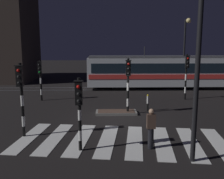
{
  "coord_description": "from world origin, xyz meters",
  "views": [
    {
      "loc": [
        -0.67,
        -14.45,
        4.26
      ],
      "look_at": [
        -0.27,
        2.06,
        1.4
      ],
      "focal_mm": 40.99,
      "sensor_mm": 36.0,
      "label": 1
    }
  ],
  "objects_px": {
    "traffic_light_corner_near_left": "(21,89)",
    "traffic_light_kerb_mid_left": "(79,104)",
    "traffic_light_corner_far_left": "(40,74)",
    "street_lamp_trackside_right": "(185,45)",
    "street_lamp_near_kerb": "(202,32)",
    "pedestrian_waiting_at_kerb": "(151,128)",
    "tram": "(168,71)",
    "traffic_light_median_centre": "(128,78)",
    "traffic_light_corner_far_right": "(187,70)",
    "bollard_island_edge": "(148,103)"
  },
  "relations": [
    {
      "from": "tram",
      "to": "street_lamp_near_kerb",
      "type": "bearing_deg",
      "value": -100.19
    },
    {
      "from": "traffic_light_corner_near_left",
      "to": "traffic_light_median_centre",
      "type": "bearing_deg",
      "value": 36.75
    },
    {
      "from": "street_lamp_near_kerb",
      "to": "street_lamp_trackside_right",
      "type": "xyz_separation_m",
      "value": [
        4.23,
        15.44,
        -0.42
      ]
    },
    {
      "from": "bollard_island_edge",
      "to": "traffic_light_corner_far_right",
      "type": "bearing_deg",
      "value": 44.07
    },
    {
      "from": "traffic_light_corner_near_left",
      "to": "street_lamp_near_kerb",
      "type": "distance_m",
      "value": 8.04
    },
    {
      "from": "traffic_light_kerb_mid_left",
      "to": "bollard_island_edge",
      "type": "distance_m",
      "value": 7.59
    },
    {
      "from": "traffic_light_corner_far_left",
      "to": "traffic_light_kerb_mid_left",
      "type": "distance_m",
      "value": 10.54
    },
    {
      "from": "street_lamp_trackside_right",
      "to": "bollard_island_edge",
      "type": "xyz_separation_m",
      "value": [
        -4.7,
        -7.76,
        -3.71
      ]
    },
    {
      "from": "tram",
      "to": "bollard_island_edge",
      "type": "relative_size",
      "value": 14.4
    },
    {
      "from": "bollard_island_edge",
      "to": "street_lamp_trackside_right",
      "type": "bearing_deg",
      "value": 58.8
    },
    {
      "from": "traffic_light_kerb_mid_left",
      "to": "traffic_light_corner_far_right",
      "type": "height_order",
      "value": "traffic_light_corner_far_right"
    },
    {
      "from": "traffic_light_corner_far_right",
      "to": "street_lamp_trackside_right",
      "type": "xyz_separation_m",
      "value": [
        1.13,
        4.31,
        1.9
      ]
    },
    {
      "from": "traffic_light_corner_near_left",
      "to": "traffic_light_corner_far_right",
      "type": "distance_m",
      "value": 13.05
    },
    {
      "from": "street_lamp_near_kerb",
      "to": "bollard_island_edge",
      "type": "relative_size",
      "value": 6.7
    },
    {
      "from": "street_lamp_near_kerb",
      "to": "traffic_light_corner_far_left",
      "type": "bearing_deg",
      "value": 126.81
    },
    {
      "from": "traffic_light_corner_far_left",
      "to": "pedestrian_waiting_at_kerb",
      "type": "xyz_separation_m",
      "value": [
        6.9,
        -9.53,
        -1.19
      ]
    },
    {
      "from": "traffic_light_kerb_mid_left",
      "to": "traffic_light_corner_far_right",
      "type": "xyz_separation_m",
      "value": [
        7.36,
        9.88,
        0.38
      ]
    },
    {
      "from": "pedestrian_waiting_at_kerb",
      "to": "traffic_light_kerb_mid_left",
      "type": "bearing_deg",
      "value": -175.53
    },
    {
      "from": "traffic_light_corner_far_left",
      "to": "tram",
      "type": "height_order",
      "value": "tram"
    },
    {
      "from": "traffic_light_kerb_mid_left",
      "to": "traffic_light_median_centre",
      "type": "bearing_deg",
      "value": 66.69
    },
    {
      "from": "traffic_light_corner_far_right",
      "to": "traffic_light_median_centre",
      "type": "relative_size",
      "value": 1.03
    },
    {
      "from": "traffic_light_corner_near_left",
      "to": "tram",
      "type": "xyz_separation_m",
      "value": [
        10.03,
        13.42,
        -0.55
      ]
    },
    {
      "from": "traffic_light_median_centre",
      "to": "bollard_island_edge",
      "type": "height_order",
      "value": "traffic_light_median_centre"
    },
    {
      "from": "traffic_light_corner_far_left",
      "to": "tram",
      "type": "distance_m",
      "value": 12.41
    },
    {
      "from": "traffic_light_corner_far_left",
      "to": "street_lamp_trackside_right",
      "type": "xyz_separation_m",
      "value": [
        12.47,
        4.42,
        2.21
      ]
    },
    {
      "from": "traffic_light_corner_near_left",
      "to": "tram",
      "type": "bearing_deg",
      "value": 53.23
    },
    {
      "from": "traffic_light_median_centre",
      "to": "street_lamp_trackside_right",
      "type": "height_order",
      "value": "street_lamp_trackside_right"
    },
    {
      "from": "traffic_light_corner_near_left",
      "to": "traffic_light_kerb_mid_left",
      "type": "xyz_separation_m",
      "value": [
        2.82,
        -1.71,
        -0.31
      ]
    },
    {
      "from": "traffic_light_corner_far_right",
      "to": "tram",
      "type": "bearing_deg",
      "value": 91.7
    },
    {
      "from": "traffic_light_corner_far_left",
      "to": "bollard_island_edge",
      "type": "distance_m",
      "value": 8.59
    },
    {
      "from": "street_lamp_near_kerb",
      "to": "pedestrian_waiting_at_kerb",
      "type": "relative_size",
      "value": 4.35
    },
    {
      "from": "street_lamp_near_kerb",
      "to": "street_lamp_trackside_right",
      "type": "distance_m",
      "value": 16.01
    },
    {
      "from": "street_lamp_near_kerb",
      "to": "tram",
      "type": "xyz_separation_m",
      "value": [
        2.94,
        16.37,
        -2.95
      ]
    },
    {
      "from": "traffic_light_kerb_mid_left",
      "to": "tram",
      "type": "relative_size",
      "value": 0.19
    },
    {
      "from": "traffic_light_median_centre",
      "to": "tram",
      "type": "relative_size",
      "value": 0.22
    },
    {
      "from": "street_lamp_near_kerb",
      "to": "traffic_light_corner_near_left",
      "type": "bearing_deg",
      "value": 157.33
    },
    {
      "from": "traffic_light_corner_far_right",
      "to": "traffic_light_median_centre",
      "type": "bearing_deg",
      "value": -139.25
    },
    {
      "from": "traffic_light_corner_near_left",
      "to": "pedestrian_waiting_at_kerb",
      "type": "distance_m",
      "value": 6.09
    },
    {
      "from": "traffic_light_corner_near_left",
      "to": "traffic_light_corner_far_right",
      "type": "xyz_separation_m",
      "value": [
        10.18,
        8.17,
        0.07
      ]
    },
    {
      "from": "street_lamp_trackside_right",
      "to": "pedestrian_waiting_at_kerb",
      "type": "height_order",
      "value": "street_lamp_trackside_right"
    },
    {
      "from": "traffic_light_median_centre",
      "to": "pedestrian_waiting_at_kerb",
      "type": "xyz_separation_m",
      "value": [
        0.49,
        -5.39,
        -1.42
      ]
    },
    {
      "from": "traffic_light_median_centre",
      "to": "street_lamp_near_kerb",
      "type": "bearing_deg",
      "value": -75.01
    },
    {
      "from": "traffic_light_corner_near_left",
      "to": "street_lamp_near_kerb",
      "type": "bearing_deg",
      "value": -22.67
    },
    {
      "from": "street_lamp_near_kerb",
      "to": "street_lamp_trackside_right",
      "type": "bearing_deg",
      "value": 74.68
    },
    {
      "from": "traffic_light_corner_far_left",
      "to": "tram",
      "type": "relative_size",
      "value": 0.2
    },
    {
      "from": "traffic_light_corner_near_left",
      "to": "traffic_light_median_centre",
      "type": "distance_m",
      "value": 6.54
    },
    {
      "from": "traffic_light_kerb_mid_left",
      "to": "traffic_light_corner_far_right",
      "type": "relative_size",
      "value": 0.84
    },
    {
      "from": "traffic_light_corner_near_left",
      "to": "traffic_light_corner_far_left",
      "type": "xyz_separation_m",
      "value": [
        -1.16,
        8.05,
        -0.23
      ]
    },
    {
      "from": "street_lamp_near_kerb",
      "to": "street_lamp_trackside_right",
      "type": "relative_size",
      "value": 1.12
    },
    {
      "from": "traffic_light_corner_near_left",
      "to": "traffic_light_corner_far_left",
      "type": "height_order",
      "value": "traffic_light_corner_near_left"
    }
  ]
}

